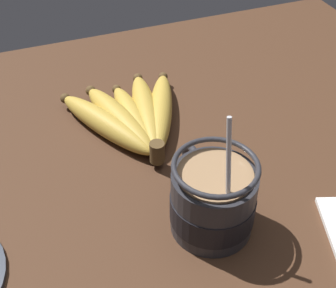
# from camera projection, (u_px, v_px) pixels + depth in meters

# --- Properties ---
(table) EXTENTS (0.95, 0.95, 0.03)m
(table) POSITION_uv_depth(u_px,v_px,m) (218.00, 208.00, 0.59)
(table) COLOR #422819
(table) RESTS_ON ground
(coffee_mug) EXTENTS (0.13, 0.10, 0.17)m
(coffee_mug) POSITION_uv_depth(u_px,v_px,m) (212.00, 200.00, 0.52)
(coffee_mug) COLOR #28282D
(coffee_mug) RESTS_ON table
(banana_bunch) EXTENTS (0.21, 0.19, 0.04)m
(banana_bunch) POSITION_uv_depth(u_px,v_px,m) (133.00, 116.00, 0.68)
(banana_bunch) COLOR #4C381E
(banana_bunch) RESTS_ON table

